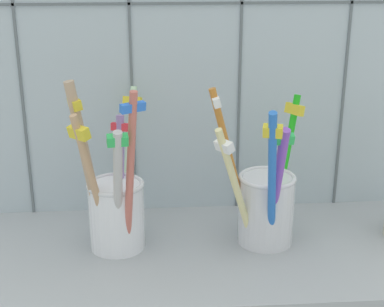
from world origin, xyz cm
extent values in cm
cube|color=#9EA3A8|center=(0.00, 0.00, 1.00)|extent=(64.00, 22.00, 2.00)
cube|color=#B2C1CC|center=(0.00, 12.00, 22.50)|extent=(64.00, 2.00, 45.00)
cube|color=slate|center=(-19.20, 10.90, 22.50)|extent=(0.30, 0.20, 45.00)
cube|color=slate|center=(-6.40, 10.90, 22.50)|extent=(0.30, 0.20, 45.00)
cube|color=slate|center=(6.40, 10.90, 22.50)|extent=(0.30, 0.20, 45.00)
cube|color=slate|center=(19.20, 10.90, 22.50)|extent=(0.30, 0.20, 45.00)
cube|color=slate|center=(0.00, 10.90, 27.34)|extent=(64.00, 0.20, 0.30)
cylinder|color=white|center=(-8.23, 1.36, 5.71)|extent=(6.03, 6.03, 7.42)
torus|color=silver|center=(-8.23, 1.36, 9.42)|extent=(6.23, 6.23, 0.50)
cylinder|color=#C9675A|center=(-6.50, -1.79, 11.49)|extent=(2.48, 3.42, 18.30)
cube|color=blue|center=(-5.94, -2.73, 18.98)|extent=(2.58, 1.98, 0.93)
cylinder|color=tan|center=(-10.22, -1.13, 10.34)|extent=(3.85, 4.02, 16.08)
cube|color=yellow|center=(-11.22, -2.20, 16.44)|extent=(2.48, 2.43, 1.34)
cylinder|color=tan|center=(-10.80, 0.21, 11.76)|extent=(3.94, 2.47, 18.88)
cube|color=yellow|center=(-11.72, -0.19, 18.74)|extent=(1.79, 2.44, 1.11)
cylinder|color=beige|center=(-7.78, -1.67, 9.66)|extent=(1.81, 5.53, 14.80)
cube|color=green|center=(-7.46, -3.55, 16.02)|extent=(2.18, 1.48, 1.27)
cylinder|color=#C4ECC3|center=(-6.99, 6.06, 10.38)|extent=(2.68, 6.32, 16.20)
cube|color=yellow|center=(-6.31, 8.13, 16.77)|extent=(2.32, 1.69, 1.25)
cylinder|color=#9372B4|center=(-7.80, 3.22, 9.37)|extent=(1.61, 2.57, 14.04)
cube|color=#E5333F|center=(-7.60, 3.79, 15.09)|extent=(2.04, 1.29, 0.88)
cylinder|color=silver|center=(8.23, 1.36, 5.86)|extent=(6.13, 6.13, 7.73)
torus|color=silver|center=(8.23, 1.36, 9.73)|extent=(6.32, 6.32, 0.50)
cylinder|color=#C6752A|center=(4.32, 1.22, 11.08)|extent=(5.31, 0.80, 17.54)
cube|color=white|center=(2.44, 1.20, 18.45)|extent=(0.96, 2.54, 1.08)
cylinder|color=blue|center=(7.74, -3.12, 10.76)|extent=(2.83, 6.87, 16.99)
cube|color=yellow|center=(7.08, -5.24, 17.12)|extent=(2.09, 1.65, 1.36)
cylinder|color=beige|center=(4.49, -1.19, 9.49)|extent=(5.49, 4.14, 14.46)
cube|color=white|center=(2.94, -2.26, 14.72)|extent=(2.13, 2.35, 1.28)
cylinder|color=purple|center=(8.48, -1.73, 9.62)|extent=(1.24, 5.81, 14.76)
cube|color=green|center=(8.57, -3.70, 15.79)|extent=(1.95, 1.11, 1.15)
cylinder|color=green|center=(10.68, 3.88, 10.23)|extent=(3.43, 2.61, 15.80)
cube|color=yellow|center=(11.58, 4.47, 16.48)|extent=(1.98, 2.42, 1.23)
camera|label=1|loc=(-4.23, -55.60, 33.17)|focal=53.67mm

